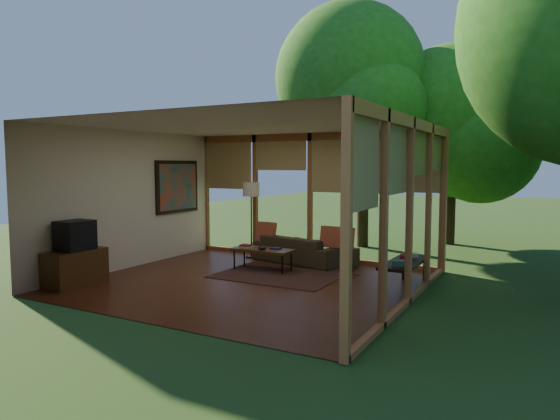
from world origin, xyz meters
The scene contains 25 objects.
floor centered at (0.00, 0.00, 0.00)m, with size 5.50×5.50×0.00m, color #5B2A18.
ceiling centered at (0.00, 0.00, 2.70)m, with size 5.50×5.50×0.00m, color white.
wall_left centered at (-2.75, 0.00, 1.35)m, with size 0.04×5.00×2.70m, color silver.
wall_front centered at (0.00, -2.50, 1.35)m, with size 5.50×0.04×2.70m, color silver.
window_wall_back centered at (0.00, 2.50, 1.35)m, with size 5.50×0.12×2.70m, color #A35F32.
window_wall_right centered at (2.75, 0.00, 1.35)m, with size 0.12×5.00×2.70m, color #A35F32.
tree_nw centered at (0.02, 4.73, 4.17)m, with size 3.70×3.70×6.03m.
tree_ne centered at (2.26, 6.15, 3.12)m, with size 3.85×3.85×5.05m.
rug centered at (0.18, 0.74, 0.01)m, with size 2.20×1.56×0.01m, color brown.
sofa centered at (-0.03, 2.00, 0.28)m, with size 1.93×0.75×0.56m, color #3C311E.
pillow_left centered at (-0.78, 1.95, 0.59)m, with size 0.42×0.14×0.42m, color maroon.
pillow_right centered at (0.72, 1.95, 0.59)m, with size 0.42×0.14×0.42m, color maroon.
ct_book_lower centered at (-0.64, 0.94, 0.44)m, with size 0.20×0.15×0.03m, color #BBB1AA.
ct_book_upper centered at (-0.64, 0.94, 0.47)m, with size 0.19×0.15×0.03m, color maroon.
ct_book_side centered at (-0.04, 1.07, 0.44)m, with size 0.19×0.14×0.03m, color #162032.
ct_bowl centered at (-0.24, 0.89, 0.46)m, with size 0.16×0.16×0.07m, color black.
media_cabinet centered at (-2.47, -1.54, 0.30)m, with size 0.50×1.00×0.60m, color #513316.
television centered at (-2.45, -1.54, 0.85)m, with size 0.45×0.55×0.50m, color black.
console_book_a centered at (2.40, 0.48, 0.50)m, with size 0.23×0.17×0.08m, color #365E54.
console_book_b centered at (2.40, 0.93, 0.51)m, with size 0.22×0.16×0.10m, color maroon.
console_book_c centered at (2.40, 1.33, 0.49)m, with size 0.24×0.18×0.07m, color #BBB1AA.
floor_lamp centered at (-1.21, 2.06, 1.41)m, with size 0.36×0.36×1.65m.
coffee_table centered at (-0.29, 0.99, 0.39)m, with size 1.20×0.50×0.43m.
side_console centered at (2.40, 0.88, 0.41)m, with size 0.60×1.40×0.46m.
wall_painting centered at (-2.71, 1.40, 1.55)m, with size 0.06×1.35×1.15m.
Camera 1 is at (4.54, -7.16, 2.02)m, focal length 32.00 mm.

